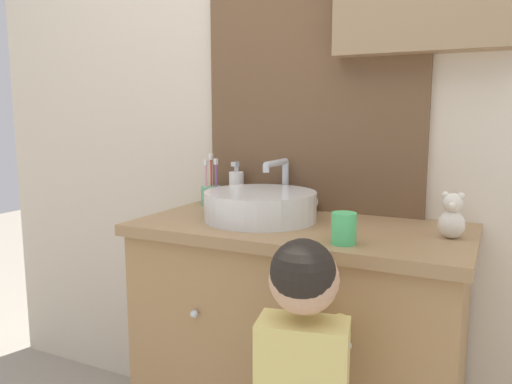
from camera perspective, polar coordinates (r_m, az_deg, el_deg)
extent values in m
cube|color=beige|center=(1.80, 8.56, 10.02)|extent=(3.20, 0.06, 2.50)
cube|color=brown|center=(1.80, 6.41, 15.88)|extent=(0.80, 0.02, 1.16)
cube|color=#B2C1CC|center=(1.79, 6.35, 15.90)|extent=(0.74, 0.01, 1.10)
cube|color=#A37A4C|center=(1.72, 4.79, -18.62)|extent=(0.99, 0.48, 0.84)
cube|color=#99754C|center=(1.57, 4.99, -4.31)|extent=(1.03, 0.52, 0.03)
sphere|color=silver|center=(1.52, -7.06, -13.67)|extent=(0.02, 0.02, 0.02)
sphere|color=silver|center=(1.35, 10.39, -16.87)|extent=(0.02, 0.02, 0.02)
cylinder|color=silver|center=(1.61, 0.49, -1.59)|extent=(0.36, 0.36, 0.09)
cylinder|color=silver|center=(1.60, 0.49, -0.08)|extent=(0.30, 0.30, 0.01)
cylinder|color=silver|center=(1.79, 3.36, 0.76)|extent=(0.02, 0.02, 0.18)
cylinder|color=silver|center=(1.71, 2.32, 3.33)|extent=(0.02, 0.16, 0.02)
cylinder|color=silver|center=(1.63, 1.16, 2.68)|extent=(0.02, 0.02, 0.02)
sphere|color=white|center=(1.76, 6.34, -1.15)|extent=(0.05, 0.05, 0.05)
cylinder|color=#66B27F|center=(1.89, -5.06, -0.44)|extent=(0.08, 0.08, 0.07)
cylinder|color=#8E56B7|center=(1.88, -4.59, 1.30)|extent=(0.01, 0.01, 0.16)
cube|color=white|center=(1.87, -4.62, 3.49)|extent=(0.01, 0.02, 0.02)
cylinder|color=#D6423D|center=(1.90, -5.14, 1.62)|extent=(0.01, 0.01, 0.18)
cube|color=white|center=(1.89, -5.17, 4.02)|extent=(0.01, 0.02, 0.02)
cylinder|color=pink|center=(1.88, -5.70, 1.26)|extent=(0.01, 0.01, 0.16)
cube|color=white|center=(1.87, -5.73, 3.41)|extent=(0.01, 0.02, 0.02)
cylinder|color=white|center=(1.86, -2.24, 0.35)|extent=(0.06, 0.06, 0.13)
cylinder|color=silver|center=(1.85, -2.25, 2.66)|extent=(0.02, 0.02, 0.02)
cube|color=silver|center=(1.84, -2.40, 3.22)|extent=(0.02, 0.03, 0.02)
sphere|color=tan|center=(1.12, 5.49, -9.86)|extent=(0.16, 0.16, 0.16)
sphere|color=black|center=(1.09, 5.37, -9.05)|extent=(0.14, 0.14, 0.14)
cylinder|color=#E0CC70|center=(1.36, 9.77, -14.07)|extent=(0.11, 0.29, 0.04)
cylinder|color=#3884DB|center=(1.48, 10.24, -10.49)|extent=(0.02, 0.05, 0.12)
ellipsoid|color=beige|center=(1.47, 21.44, -3.47)|extent=(0.07, 0.06, 0.08)
sphere|color=beige|center=(1.46, 21.57, -1.15)|extent=(0.05, 0.05, 0.05)
sphere|color=beige|center=(1.46, 20.83, -0.32)|extent=(0.02, 0.02, 0.02)
sphere|color=beige|center=(1.46, 22.40, -0.42)|extent=(0.02, 0.02, 0.02)
sphere|color=silver|center=(1.44, 21.49, -1.44)|extent=(0.02, 0.02, 0.02)
cylinder|color=#4CC670|center=(1.33, 10.00, -4.12)|extent=(0.07, 0.07, 0.08)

